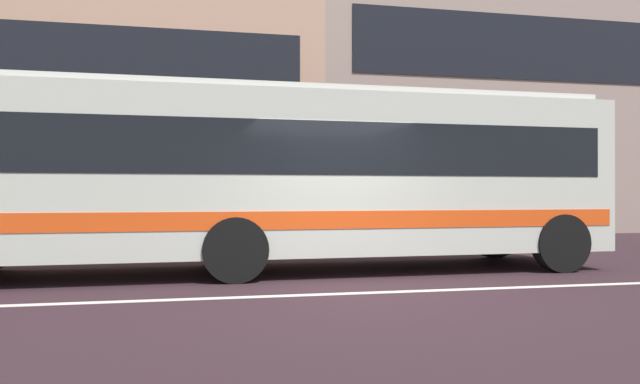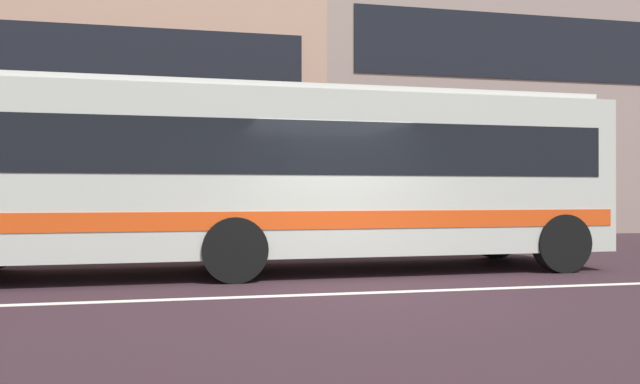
% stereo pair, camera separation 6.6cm
% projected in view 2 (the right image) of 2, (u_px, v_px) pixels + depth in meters
% --- Properties ---
extents(ground_plane, '(160.00, 160.00, 0.00)m').
position_uv_depth(ground_plane, '(356.00, 293.00, 7.80)').
color(ground_plane, '#311F26').
extents(lane_centre_line, '(60.00, 0.16, 0.01)m').
position_uv_depth(lane_centre_line, '(356.00, 293.00, 7.80)').
color(lane_centre_line, silver).
rests_on(lane_centre_line, ground_plane).
extents(apartment_block_left, '(20.00, 8.11, 9.05)m').
position_uv_depth(apartment_block_left, '(17.00, 101.00, 19.67)').
color(apartment_block_left, tan).
rests_on(apartment_block_left, ground_plane).
extents(apartment_block_right, '(21.28, 8.11, 10.66)m').
position_uv_depth(apartment_block_right, '(560.00, 97.00, 23.66)').
color(apartment_block_right, '#A28A80').
rests_on(apartment_block_right, ground_plane).
extents(transit_bus, '(11.75, 2.72, 3.11)m').
position_uv_depth(transit_bus, '(273.00, 173.00, 10.00)').
color(transit_bus, silver).
rests_on(transit_bus, ground_plane).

